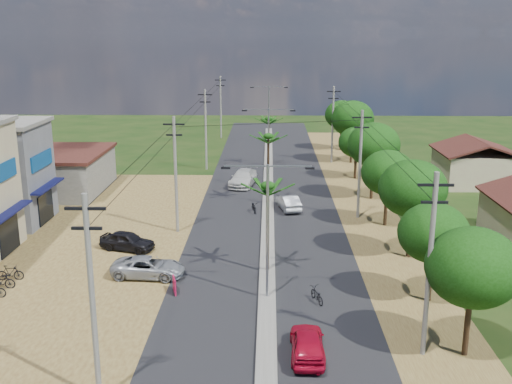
% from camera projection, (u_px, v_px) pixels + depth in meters
% --- Properties ---
extents(ground, '(160.00, 160.00, 0.00)m').
position_uv_depth(ground, '(267.00, 299.00, 34.70)').
color(ground, black).
rests_on(ground, ground).
extents(road, '(12.00, 110.00, 0.04)m').
position_uv_depth(road, '(268.00, 220.00, 49.18)').
color(road, black).
rests_on(road, ground).
extents(median, '(1.00, 90.00, 0.18)m').
position_uv_depth(median, '(268.00, 209.00, 52.06)').
color(median, '#605E56').
rests_on(median, ground).
extents(dirt_lot_west, '(18.00, 46.00, 0.04)m').
position_uv_depth(dirt_lot_west, '(58.00, 249.00, 42.75)').
color(dirt_lot_west, brown).
rests_on(dirt_lot_west, ground).
extents(dirt_shoulder_east, '(5.00, 90.00, 0.03)m').
position_uv_depth(dirt_shoulder_east, '(371.00, 221.00, 49.00)').
color(dirt_shoulder_east, brown).
rests_on(dirt_shoulder_east, ground).
extents(low_shed, '(10.40, 10.40, 3.95)m').
position_uv_depth(low_shed, '(51.00, 172.00, 57.83)').
color(low_shed, '#605E56').
rests_on(low_shed, ground).
extents(house_east_far, '(7.60, 7.50, 4.60)m').
position_uv_depth(house_east_far, '(475.00, 161.00, 60.68)').
color(house_east_far, tan).
rests_on(house_east_far, ground).
extents(tree_east_a, '(4.40, 4.40, 6.37)m').
position_uv_depth(tree_east_a, '(473.00, 268.00, 27.54)').
color(tree_east_a, black).
rests_on(tree_east_a, ground).
extents(tree_east_b, '(4.00, 4.00, 5.83)m').
position_uv_depth(tree_east_b, '(434.00, 233.00, 33.44)').
color(tree_east_b, black).
rests_on(tree_east_b, ground).
extents(tree_east_c, '(4.60, 4.60, 6.83)m').
position_uv_depth(tree_east_c, '(413.00, 189.00, 40.00)').
color(tree_east_c, black).
rests_on(tree_east_c, ground).
extents(tree_east_d, '(4.20, 4.20, 6.13)m').
position_uv_depth(tree_east_d, '(388.00, 173.00, 46.90)').
color(tree_east_d, black).
rests_on(tree_east_d, ground).
extents(tree_east_e, '(4.80, 4.80, 7.14)m').
position_uv_depth(tree_east_e, '(374.00, 145.00, 54.43)').
color(tree_east_e, black).
rests_on(tree_east_e, ground).
extents(tree_east_f, '(3.80, 3.80, 5.52)m').
position_uv_depth(tree_east_f, '(356.00, 142.00, 62.48)').
color(tree_east_f, black).
rests_on(tree_east_f, ground).
extents(tree_east_g, '(5.00, 5.00, 7.38)m').
position_uv_depth(tree_east_g, '(353.00, 119.00, 69.85)').
color(tree_east_g, black).
rests_on(tree_east_g, ground).
extents(tree_east_h, '(4.40, 4.40, 6.52)m').
position_uv_depth(tree_east_h, '(342.00, 115.00, 77.74)').
color(tree_east_h, black).
rests_on(tree_east_h, ground).
extents(palm_median_near, '(2.00, 2.00, 6.15)m').
position_uv_depth(palm_median_near, '(268.00, 189.00, 37.14)').
color(palm_median_near, black).
rests_on(palm_median_near, ground).
extents(palm_median_mid, '(2.00, 2.00, 6.55)m').
position_uv_depth(palm_median_mid, '(268.00, 139.00, 52.50)').
color(palm_median_mid, black).
rests_on(palm_median_mid, ground).
extents(palm_median_far, '(2.00, 2.00, 5.85)m').
position_uv_depth(palm_median_far, '(269.00, 121.00, 68.12)').
color(palm_median_far, black).
rests_on(palm_median_far, ground).
extents(streetlight_near, '(5.10, 0.18, 8.00)m').
position_uv_depth(streetlight_near, '(267.00, 221.00, 33.47)').
color(streetlight_near, gray).
rests_on(streetlight_near, ground).
extents(streetlight_mid, '(5.10, 0.18, 8.00)m').
position_uv_depth(streetlight_mid, '(268.00, 142.00, 57.62)').
color(streetlight_mid, gray).
rests_on(streetlight_mid, ground).
extents(streetlight_far, '(5.10, 0.18, 8.00)m').
position_uv_depth(streetlight_far, '(269.00, 110.00, 81.77)').
color(streetlight_far, gray).
rests_on(streetlight_far, ground).
extents(utility_pole_w_a, '(1.60, 0.24, 9.00)m').
position_uv_depth(utility_pole_w_a, '(92.00, 296.00, 23.96)').
color(utility_pole_w_a, '#605E56').
rests_on(utility_pole_w_a, ground).
extents(utility_pole_w_b, '(1.60, 0.24, 9.00)m').
position_uv_depth(utility_pole_w_b, '(176.00, 172.00, 45.22)').
color(utility_pole_w_b, '#605E56').
rests_on(utility_pole_w_b, ground).
extents(utility_pole_w_c, '(1.60, 0.24, 9.00)m').
position_uv_depth(utility_pole_w_c, '(206.00, 128.00, 66.47)').
color(utility_pole_w_c, '#605E56').
rests_on(utility_pole_w_c, ground).
extents(utility_pole_w_d, '(1.60, 0.24, 9.00)m').
position_uv_depth(utility_pole_w_d, '(221.00, 106.00, 86.76)').
color(utility_pole_w_d, '#605E56').
rests_on(utility_pole_w_d, ground).
extents(utility_pole_e_a, '(1.60, 0.24, 9.00)m').
position_uv_depth(utility_pole_e_a, '(430.00, 262.00, 27.51)').
color(utility_pole_e_a, '#605E56').
rests_on(utility_pole_e_a, ground).
extents(utility_pole_e_b, '(1.60, 0.24, 9.00)m').
position_uv_depth(utility_pole_e_b, '(360.00, 162.00, 48.77)').
color(utility_pole_e_b, '#605E56').
rests_on(utility_pole_e_b, ground).
extents(utility_pole_e_c, '(1.60, 0.24, 9.00)m').
position_uv_depth(utility_pole_e_c, '(333.00, 123.00, 70.02)').
color(utility_pole_e_c, '#605E56').
rests_on(utility_pole_e_c, ground).
extents(car_red_near, '(1.66, 4.01, 1.36)m').
position_uv_depth(car_red_near, '(307.00, 344.00, 28.35)').
color(car_red_near, maroon).
rests_on(car_red_near, ground).
extents(car_silver_mid, '(2.24, 4.19, 1.31)m').
position_uv_depth(car_silver_mid, '(288.00, 203.00, 52.04)').
color(car_silver_mid, '#93979A').
rests_on(car_silver_mid, ground).
extents(car_white_far, '(3.15, 5.65, 1.55)m').
position_uv_depth(car_white_far, '(243.00, 178.00, 60.27)').
color(car_white_far, '#AFAFAB').
rests_on(car_white_far, ground).
extents(car_parked_silver, '(4.72, 2.43, 1.27)m').
position_uv_depth(car_parked_silver, '(148.00, 268.00, 37.66)').
color(car_parked_silver, '#93979A').
rests_on(car_parked_silver, ground).
extents(car_parked_dark, '(4.24, 2.72, 1.34)m').
position_uv_depth(car_parked_dark, '(127.00, 241.00, 42.33)').
color(car_parked_dark, black).
rests_on(car_parked_dark, ground).
extents(moto_rider_east, '(1.08, 1.74, 0.86)m').
position_uv_depth(moto_rider_east, '(317.00, 295.00, 34.17)').
color(moto_rider_east, black).
rests_on(moto_rider_east, ground).
extents(moto_rider_west_a, '(0.94, 1.91, 0.96)m').
position_uv_depth(moto_rider_west_a, '(254.00, 207.00, 51.35)').
color(moto_rider_west_a, black).
rests_on(moto_rider_west_a, ground).
extents(moto_rider_west_b, '(0.59, 1.62, 0.95)m').
position_uv_depth(moto_rider_west_b, '(247.00, 178.00, 61.55)').
color(moto_rider_west_b, black).
rests_on(moto_rider_west_b, ground).
extents(roadside_sign, '(0.39, 1.14, 0.96)m').
position_uv_depth(roadside_sign, '(174.00, 285.00, 35.41)').
color(roadside_sign, '#A30F38').
rests_on(roadside_sign, ground).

